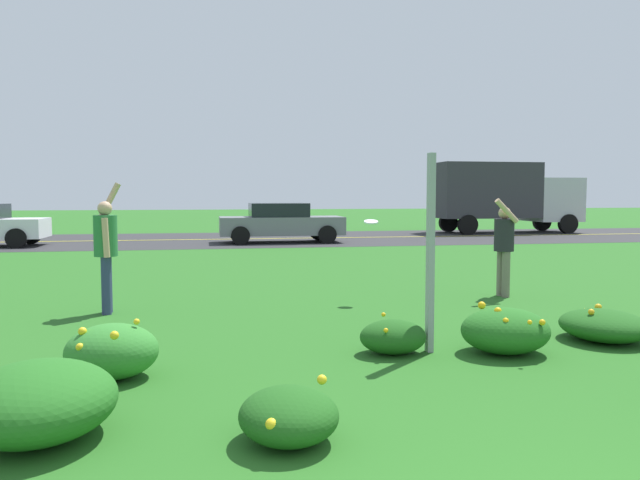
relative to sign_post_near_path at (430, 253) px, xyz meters
The scene contains 15 objects.
ground_plane 6.67m from the sign_post_near_path, 96.62° to the left, with size 120.00×120.00×0.00m, color #26601E.
highway_strip 18.14m from the sign_post_near_path, 92.40° to the left, with size 120.00×8.68×0.01m, color #2D2D30.
highway_center_stripe 18.14m from the sign_post_near_path, 92.40° to the left, with size 120.00×0.16×0.00m, color yellow.
daylily_clump_front_right 3.50m from the sign_post_near_path, behind, with size 0.88×0.84×0.58m.
daylily_clump_near_camera 3.08m from the sign_post_near_path, 130.29° to the right, with size 0.72×0.79×0.42m.
daylily_clump_front_center 1.02m from the sign_post_near_path, behind, with size 0.75×0.60×0.41m.
daylily_clump_mid_left 4.21m from the sign_post_near_path, 153.33° to the right, with size 1.12×1.22×0.58m.
daylily_clump_mid_center 1.20m from the sign_post_near_path, 14.93° to the right, with size 1.00×0.91×0.55m.
daylily_clump_mid_right 2.46m from the sign_post_near_path, ahead, with size 1.01×1.11×0.41m.
sign_post_near_path is the anchor object (origin of this frame).
person_thrower_green_shirt 4.95m from the sign_post_near_path, 142.34° to the left, with size 0.38×0.50×1.96m.
person_catcher_dark_shirt 4.28m from the sign_post_near_path, 52.27° to the left, with size 0.46×0.50×1.71m.
frisbee_white 3.34m from the sign_post_near_path, 86.16° to the left, with size 0.24×0.23×0.09m.
car_gray_center_right 16.15m from the sign_post_near_path, 88.99° to the left, with size 4.50×2.00×1.45m.
box_truck_silver 22.91m from the sign_post_near_path, 61.09° to the left, with size 6.70×2.46×3.20m.
Camera 1 is at (-1.72, -1.52, 1.77)m, focal length 34.81 mm.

